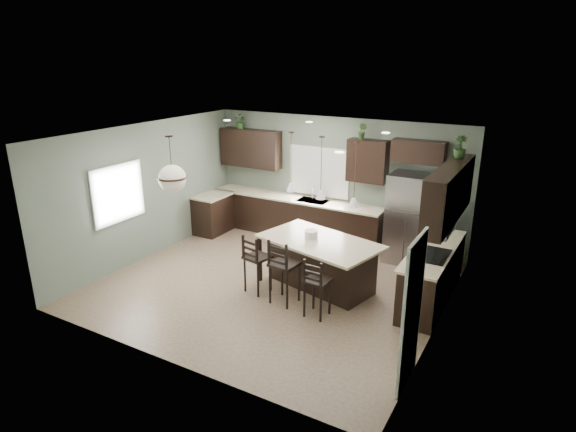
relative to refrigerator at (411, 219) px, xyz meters
The scene contains 33 objects.
ground 3.12m from the refrigerator, 129.15° to the right, with size 6.00×6.00×0.00m, color #9E8466.
pantry_door 4.01m from the refrigerator, 74.14° to the right, with size 0.04×0.82×2.04m, color white.
window_back 2.40m from the refrigerator, 169.40° to the left, with size 1.35×0.02×1.00m, color white.
window_left 5.81m from the refrigerator, 147.42° to the right, with size 0.02×1.10×1.00m, color white.
left_return_cabs 4.64m from the refrigerator, behind, with size 0.60×0.90×0.90m, color black.
left_return_countertop 4.60m from the refrigerator, behind, with size 0.66×0.96×0.04m, color beige.
back_lower_cabs 2.77m from the refrigerator, behind, with size 4.20×0.60×0.90m, color black.
back_countertop 2.73m from the refrigerator, behind, with size 4.20×0.66×0.04m, color beige.
sink_inset 2.28m from the refrigerator, behind, with size 0.70×0.45×0.01m, color gray.
faucet 2.29m from the refrigerator, behind, with size 0.02×0.02×0.28m, color silver.
back_upper_left 4.17m from the refrigerator, behind, with size 1.55×0.34×0.90m, color black.
back_upper_right 1.51m from the refrigerator, 165.88° to the left, with size 0.85×0.34×0.90m, color black.
fridge_header 1.35m from the refrigerator, 96.12° to the left, with size 1.05×0.34×0.45m, color black.
right_lower_cabs 1.72m from the refrigerator, 60.20° to the right, with size 0.60×2.35×0.90m, color black.
right_countertop 1.64m from the refrigerator, 60.81° to the right, with size 0.66×2.35×0.04m, color beige.
cooktop 1.89m from the refrigerator, 64.88° to the right, with size 0.58×0.75×0.02m, color black.
wall_oven_front 1.85m from the refrigerator, 73.20° to the right, with size 0.01×0.72×0.60m, color gray.
right_upper_cabs 2.00m from the refrigerator, 56.44° to the right, with size 0.34×2.35×0.90m, color black.
microwave 2.03m from the refrigerator, 62.20° to the right, with size 0.40×0.75×0.40m, color gray.
refrigerator is the anchor object (origin of this frame).
kitchen_island 2.31m from the refrigerator, 118.69° to the right, with size 2.14×1.22×0.92m, color black.
serving_dish 2.32m from the refrigerator, 123.47° to the right, with size 0.24×0.24×0.14m, color white.
bar_stool_left 3.34m from the refrigerator, 126.50° to the right, with size 0.41×0.41×1.10m, color black.
bar_stool_center 3.11m from the refrigerator, 115.92° to the right, with size 0.44×0.44×1.18m, color black.
bar_stool_right 3.02m from the refrigerator, 102.90° to the right, with size 0.38×0.38×1.04m, color black.
pendant_left 2.86m from the refrigerator, 134.18° to the right, with size 0.17×0.17×1.10m, color white, non-canonical shape.
pendant_center 2.62m from the refrigerator, 118.69° to the right, with size 0.17×0.17×1.10m, color white, non-canonical shape.
pendant_right 2.56m from the refrigerator, 100.70° to the right, with size 0.17×0.17×1.10m, color white, non-canonical shape.
chandelier 4.83m from the refrigerator, 136.33° to the right, with size 0.52×0.52×0.99m, color #FAE8CD, non-canonical shape.
plant_back_left 4.59m from the refrigerator, behind, with size 0.33×0.29×0.37m, color #2A5023.
plant_back_right 2.06m from the refrigerator, 168.79° to the left, with size 0.19×0.15×0.34m, color #2F4C21.
plant_right_wall 2.05m from the refrigerator, 39.62° to the right, with size 0.22×0.22×0.39m, color #2E4E22.
room_shell 3.08m from the refrigerator, 129.15° to the right, with size 6.00×6.00×6.00m.
Camera 1 is at (4.23, -6.92, 4.09)m, focal length 30.00 mm.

